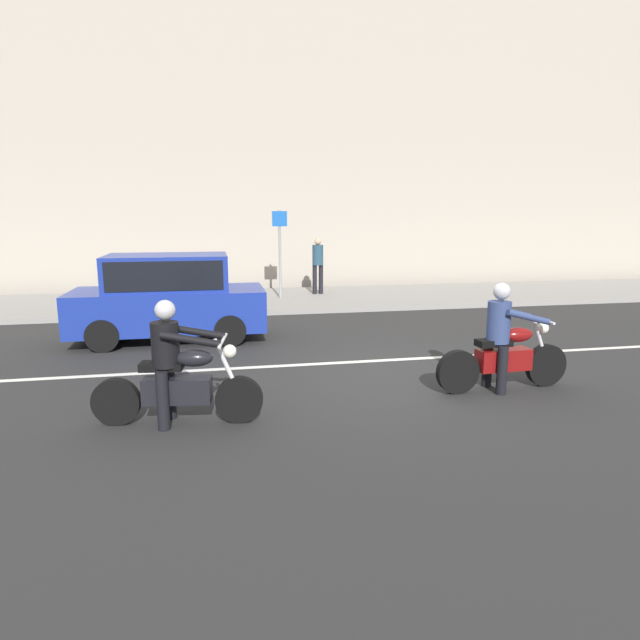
{
  "coord_description": "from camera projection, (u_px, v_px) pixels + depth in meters",
  "views": [
    {
      "loc": [
        -2.93,
        -8.2,
        2.59
      ],
      "look_at": [
        -1.36,
        -0.4,
        1.05
      ],
      "focal_mm": 30.38,
      "sensor_mm": 36.0,
      "label": 1
    }
  ],
  "objects": [
    {
      "name": "sidewalk_slab",
      "position": [
        310.0,
        299.0,
        16.64
      ],
      "size": [
        40.0,
        4.4,
        0.14
      ],
      "primitive_type": "cube",
      "color": "gray",
      "rests_on": "ground_plane"
    },
    {
      "name": "street_sign_post",
      "position": [
        280.0,
        245.0,
        16.02
      ],
      "size": [
        0.44,
        0.08,
        2.61
      ],
      "color": "gray",
      "rests_on": "sidewalk_slab"
    },
    {
      "name": "parked_hatchback_cobalt_blue",
      "position": [
        169.0,
        296.0,
        11.27
      ],
      "size": [
        3.91,
        1.76,
        1.8
      ],
      "color": "navy",
      "rests_on": "ground_plane"
    },
    {
      "name": "motorcycle_with_rider_denim_blue",
      "position": [
        503.0,
        347.0,
        8.07
      ],
      "size": [
        2.15,
        0.7,
        1.63
      ],
      "color": "black",
      "rests_on": "ground_plane"
    },
    {
      "name": "lane_marking_stripe",
      "position": [
        424.0,
        358.0,
        9.98
      ],
      "size": [
        18.0,
        0.14,
        0.01
      ],
      "primitive_type": "cube",
      "color": "silver",
      "rests_on": "ground_plane"
    },
    {
      "name": "building_facade",
      "position": [
        292.0,
        105.0,
        18.72
      ],
      "size": [
        40.0,
        1.4,
        12.66
      ],
      "primitive_type": "cube",
      "color": "#A89E8E",
      "rests_on": "ground_plane"
    },
    {
      "name": "ground_plane",
      "position": [
        396.0,
        375.0,
        8.95
      ],
      "size": [
        80.0,
        80.0,
        0.0
      ],
      "primitive_type": "plane",
      "color": "#272727"
    },
    {
      "name": "pedestrian_bystander",
      "position": [
        318.0,
        261.0,
        17.03
      ],
      "size": [
        0.34,
        0.34,
        1.75
      ],
      "color": "black",
      "rests_on": "sidewalk_slab"
    },
    {
      "name": "motorcycle_with_rider_black_leather",
      "position": [
        176.0,
        374.0,
        6.74
      ],
      "size": [
        2.13,
        0.74,
        1.58
      ],
      "color": "black",
      "rests_on": "ground_plane"
    }
  ]
}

